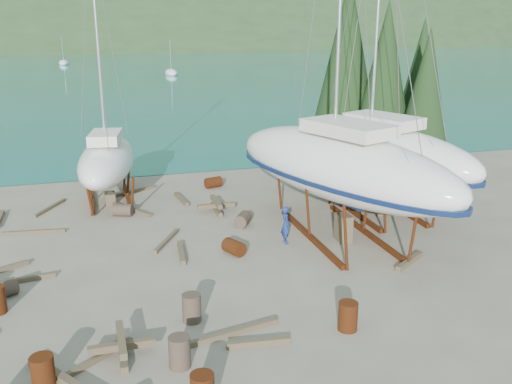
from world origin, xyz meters
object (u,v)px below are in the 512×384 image
object	(u,v)px
large_sailboat_near	(340,165)
small_sailboat_shore	(107,160)
worker	(286,225)
large_sailboat_far	(376,151)

from	to	relation	value
large_sailboat_near	small_sailboat_shore	world-z (taller)	large_sailboat_near
worker	small_sailboat_shore	bearing A→B (deg)	43.26
large_sailboat_far	worker	size ratio (longest dim) A/B	11.31
large_sailboat_near	worker	world-z (taller)	large_sailboat_near
worker	large_sailboat_near	bearing A→B (deg)	-82.95
large_sailboat_near	worker	distance (m)	3.31
worker	large_sailboat_far	bearing A→B (deg)	-58.96
large_sailboat_far	worker	bearing A→B (deg)	-174.48
large_sailboat_near	large_sailboat_far	size ratio (longest dim) A/B	1.08
large_sailboat_far	worker	xyz separation A→B (m)	(-5.45, -2.87, -2.11)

